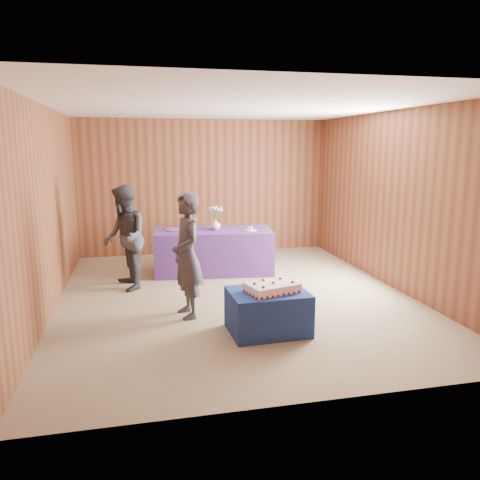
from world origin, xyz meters
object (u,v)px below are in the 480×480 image
object	(u,v)px
sheet_cake	(272,287)
guest_right	(125,238)
serving_table	(214,251)
guest_left	(187,256)
cake_table	(268,311)
vase	(216,224)

from	to	relation	value
sheet_cake	guest_right	bearing A→B (deg)	112.77
serving_table	guest_left	xyz separation A→B (m)	(-0.68, -2.06, 0.43)
cake_table	guest_left	bearing A→B (deg)	137.28
serving_table	guest_right	xyz separation A→B (m)	(-1.47, -0.68, 0.42)
serving_table	guest_left	bearing A→B (deg)	-101.88
serving_table	guest_left	distance (m)	2.21
serving_table	vase	size ratio (longest dim) A/B	10.71
vase	cake_table	bearing A→B (deg)	-87.10
vase	guest_right	bearing A→B (deg)	-155.36
guest_left	sheet_cake	bearing A→B (deg)	38.29
vase	serving_table	bearing A→B (deg)	-155.30
cake_table	guest_right	bearing A→B (deg)	125.89
vase	guest_right	xyz separation A→B (m)	(-1.51, -0.69, -0.04)
vase	guest_left	bearing A→B (deg)	-109.07
sheet_cake	vase	world-z (taller)	vase
cake_table	guest_right	size ratio (longest dim) A/B	0.56
serving_table	guest_right	world-z (taller)	guest_right
serving_table	vase	bearing A→B (deg)	31.05
vase	guest_left	world-z (taller)	guest_left
vase	sheet_cake	bearing A→B (deg)	-86.37
vase	guest_left	size ratio (longest dim) A/B	0.12
serving_table	sheet_cake	world-z (taller)	serving_table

